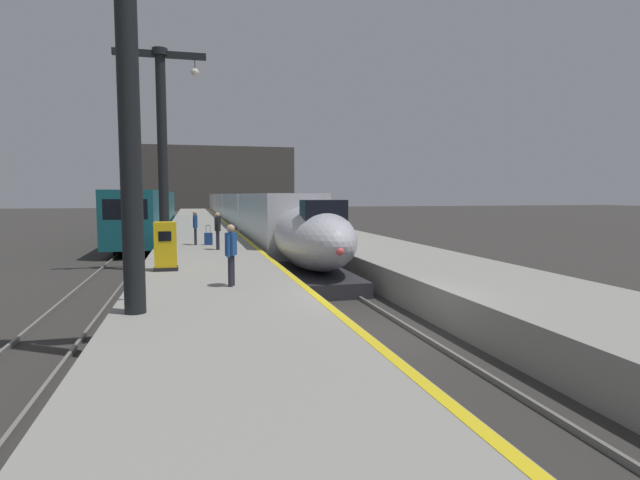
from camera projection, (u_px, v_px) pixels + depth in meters
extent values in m
plane|color=#33302D|center=(385.00, 334.00, 12.93)|extent=(260.00, 260.00, 0.00)
cube|color=gray|center=(201.00, 237.00, 35.78)|extent=(4.80, 110.00, 1.05)
cube|color=gray|center=(313.00, 235.00, 37.77)|extent=(4.80, 110.00, 1.05)
cube|color=yellow|center=(234.00, 229.00, 36.29)|extent=(0.20, 107.80, 0.01)
cube|color=slate|center=(244.00, 240.00, 39.29)|extent=(0.08, 110.00, 0.12)
cube|color=slate|center=(264.00, 239.00, 39.66)|extent=(0.08, 110.00, 0.12)
cube|color=slate|center=(133.00, 242.00, 37.30)|extent=(0.08, 110.00, 0.12)
cube|color=slate|center=(155.00, 242.00, 37.67)|extent=(0.08, 110.00, 0.12)
ellipsoid|color=silver|center=(312.00, 237.00, 20.49)|extent=(2.78, 8.01, 2.56)
cube|color=#28282D|center=(315.00, 277.00, 20.24)|extent=(2.46, 6.81, 0.55)
cube|color=black|center=(323.00, 212.00, 18.65)|extent=(1.59, 1.00, 0.90)
sphere|color=#F24C4C|center=(340.00, 251.00, 16.71)|extent=(0.28, 0.28, 0.28)
cube|color=silver|center=(275.00, 220.00, 29.55)|extent=(2.90, 14.00, 3.05)
cube|color=black|center=(250.00, 210.00, 29.15)|extent=(0.04, 11.90, 0.80)
cube|color=black|center=(299.00, 210.00, 29.85)|extent=(0.04, 11.90, 0.80)
cube|color=silver|center=(275.00, 242.00, 29.66)|extent=(2.92, 13.30, 0.24)
cube|color=black|center=(289.00, 260.00, 25.38)|extent=(2.03, 2.20, 0.56)
cube|color=black|center=(264.00, 243.00, 34.03)|extent=(2.03, 2.20, 0.56)
cube|color=silver|center=(245.00, 211.00, 45.57)|extent=(2.90, 18.00, 3.05)
cube|color=black|center=(229.00, 205.00, 45.17)|extent=(0.04, 15.84, 0.80)
cube|color=black|center=(261.00, 205.00, 45.87)|extent=(0.04, 15.84, 0.80)
cube|color=black|center=(254.00, 236.00, 39.82)|extent=(2.03, 2.20, 0.56)
cube|color=black|center=(239.00, 227.00, 51.64)|extent=(2.03, 2.20, 0.56)
cube|color=silver|center=(230.00, 206.00, 63.53)|extent=(2.90, 18.00, 3.05)
cube|color=black|center=(218.00, 202.00, 63.13)|extent=(0.04, 15.84, 0.80)
cube|color=black|center=(241.00, 202.00, 63.83)|extent=(0.04, 15.84, 0.80)
cube|color=black|center=(234.00, 223.00, 57.78)|extent=(2.03, 2.20, 0.56)
cube|color=black|center=(227.00, 218.00, 69.59)|extent=(2.03, 2.20, 0.56)
cube|color=silver|center=(221.00, 204.00, 81.48)|extent=(2.90, 18.00, 3.05)
cube|color=black|center=(212.00, 200.00, 81.08)|extent=(0.04, 15.84, 0.80)
cube|color=black|center=(230.00, 200.00, 81.78)|extent=(0.04, 15.84, 0.80)
cube|color=black|center=(224.00, 216.00, 75.73)|extent=(2.03, 2.20, 0.56)
cube|color=black|center=(219.00, 213.00, 87.55)|extent=(2.03, 2.20, 0.56)
cube|color=#145660|center=(141.00, 214.00, 35.74)|extent=(2.85, 18.00, 3.30)
cube|color=black|center=(125.00, 209.00, 27.04)|extent=(2.28, 0.08, 1.10)
cube|color=black|center=(120.00, 207.00, 35.35)|extent=(0.04, 15.30, 0.90)
cube|color=black|center=(162.00, 207.00, 36.04)|extent=(0.04, 15.30, 0.90)
cube|color=black|center=(133.00, 250.00, 30.35)|extent=(2.00, 2.00, 0.52)
cube|color=black|center=(149.00, 235.00, 41.47)|extent=(2.00, 2.00, 0.52)
cube|color=#145660|center=(158.00, 208.00, 53.70)|extent=(2.85, 18.00, 3.30)
cylinder|color=black|center=(129.00, 98.00, 10.35)|extent=(0.44, 0.44, 8.90)
cylinder|color=black|center=(162.00, 150.00, 22.93)|extent=(0.44, 0.44, 8.94)
cylinder|color=black|center=(160.00, 52.00, 22.54)|extent=(0.68, 0.68, 0.30)
cube|color=black|center=(160.00, 54.00, 22.55)|extent=(4.00, 0.24, 0.28)
cylinder|color=black|center=(124.00, 60.00, 22.21)|extent=(0.03, 0.03, 0.60)
sphere|color=#EFEACC|center=(124.00, 68.00, 22.24)|extent=(0.36, 0.36, 0.36)
cylinder|color=black|center=(195.00, 64.00, 22.95)|extent=(0.03, 0.03, 0.60)
sphere|color=#EFEACC|center=(195.00, 72.00, 22.98)|extent=(0.36, 0.36, 0.36)
cylinder|color=#23232D|center=(195.00, 236.00, 25.13)|extent=(0.13, 0.13, 0.85)
cylinder|color=#23232D|center=(196.00, 236.00, 25.30)|extent=(0.13, 0.13, 0.85)
cube|color=#1E478C|center=(195.00, 221.00, 25.15)|extent=(0.23, 0.38, 0.62)
cylinder|color=#1E478C|center=(195.00, 223.00, 24.92)|extent=(0.09, 0.09, 0.58)
cylinder|color=#1E478C|center=(195.00, 222.00, 25.38)|extent=(0.09, 0.09, 0.58)
sphere|color=tan|center=(195.00, 213.00, 25.11)|extent=(0.22, 0.22, 0.22)
cylinder|color=#23232D|center=(230.00, 271.00, 13.78)|extent=(0.13, 0.13, 0.85)
cylinder|color=#23232D|center=(232.00, 270.00, 13.94)|extent=(0.13, 0.13, 0.85)
cube|color=#1E478C|center=(231.00, 244.00, 13.79)|extent=(0.35, 0.44, 0.62)
cylinder|color=#1E478C|center=(228.00, 247.00, 13.56)|extent=(0.09, 0.09, 0.58)
cylinder|color=#1E478C|center=(234.00, 245.00, 14.04)|extent=(0.09, 0.09, 0.58)
sphere|color=tan|center=(231.00, 228.00, 13.76)|extent=(0.22, 0.22, 0.22)
cylinder|color=#23232D|center=(217.00, 240.00, 23.11)|extent=(0.13, 0.13, 0.85)
cylinder|color=#23232D|center=(218.00, 240.00, 22.95)|extent=(0.13, 0.13, 0.85)
cube|color=black|center=(218.00, 224.00, 22.96)|extent=(0.26, 0.40, 0.62)
cylinder|color=black|center=(217.00, 225.00, 23.19)|extent=(0.09, 0.09, 0.58)
cylinder|color=black|center=(218.00, 225.00, 22.74)|extent=(0.09, 0.09, 0.58)
sphere|color=tan|center=(217.00, 215.00, 22.93)|extent=(0.22, 0.22, 0.22)
cube|color=navy|center=(208.00, 239.00, 25.20)|extent=(0.40, 0.22, 0.60)
cylinder|color=#262628|center=(206.00, 229.00, 25.13)|extent=(0.02, 0.02, 0.36)
cylinder|color=#262628|center=(210.00, 229.00, 25.18)|extent=(0.02, 0.02, 0.36)
cube|color=#262628|center=(208.00, 225.00, 25.14)|extent=(0.22, 0.03, 0.02)
cube|color=yellow|center=(166.00, 246.00, 16.71)|extent=(0.70, 0.56, 1.60)
cube|color=black|center=(165.00, 236.00, 16.40)|extent=(0.40, 0.02, 0.32)
cube|color=black|center=(166.00, 269.00, 16.78)|extent=(0.76, 0.62, 0.12)
cube|color=#4C4742|center=(212.00, 178.00, 110.77)|extent=(36.00, 2.00, 14.00)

